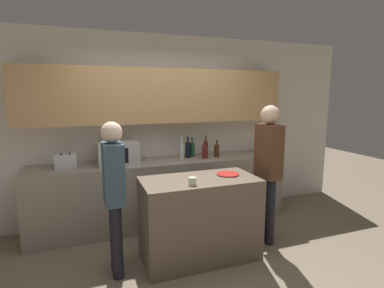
{
  "coord_description": "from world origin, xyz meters",
  "views": [
    {
      "loc": [
        -1.03,
        -2.63,
        1.85
      ],
      "look_at": [
        0.14,
        0.6,
        1.28
      ],
      "focal_mm": 28.0,
      "sensor_mm": 36.0,
      "label": 1
    }
  ],
  "objects": [
    {
      "name": "bottle_4",
      "position": [
        0.69,
        1.49,
        1.04
      ],
      "size": [
        0.07,
        0.07,
        0.31
      ],
      "color": "#472814",
      "rests_on": "back_counter"
    },
    {
      "name": "back_counter",
      "position": [
        0.0,
        1.39,
        0.46
      ],
      "size": [
        3.6,
        0.62,
        0.93
      ],
      "color": "gray",
      "rests_on": "ground_plane"
    },
    {
      "name": "bottle_3",
      "position": [
        0.6,
        1.31,
        1.03
      ],
      "size": [
        0.08,
        0.08,
        0.27
      ],
      "color": "maroon",
      "rests_on": "back_counter"
    },
    {
      "name": "bottle_1",
      "position": [
        0.39,
        1.46,
        1.05
      ],
      "size": [
        0.08,
        0.08,
        0.31
      ],
      "color": "black",
      "rests_on": "back_counter"
    },
    {
      "name": "toaster",
      "position": [
        -1.27,
        1.37,
        1.02
      ],
      "size": [
        0.26,
        0.16,
        0.18
      ],
      "color": "silver",
      "rests_on": "back_counter"
    },
    {
      "name": "back_wall",
      "position": [
        0.0,
        1.66,
        1.54
      ],
      "size": [
        6.4,
        0.4,
        2.7
      ],
      "color": "silver",
      "rests_on": "ground_plane"
    },
    {
      "name": "ground_plane",
      "position": [
        0.0,
        0.0,
        0.0
      ],
      "size": [
        14.0,
        14.0,
        0.0
      ],
      "primitive_type": "plane",
      "color": "#7F705B"
    },
    {
      "name": "bottle_0",
      "position": [
        0.26,
        1.35,
        1.05
      ],
      "size": [
        0.06,
        0.06,
        0.33
      ],
      "color": "silver",
      "rests_on": "back_counter"
    },
    {
      "name": "person_left",
      "position": [
        -0.78,
        0.33,
        0.94
      ],
      "size": [
        0.21,
        0.34,
        1.59
      ],
      "rotation": [
        0.0,
        0.0,
        -1.55
      ],
      "color": "black",
      "rests_on": "ground_plane"
    },
    {
      "name": "plate_on_island",
      "position": [
        0.51,
        0.39,
        0.93
      ],
      "size": [
        0.26,
        0.26,
        0.01
      ],
      "color": "red",
      "rests_on": "kitchen_island"
    },
    {
      "name": "potted_plant",
      "position": [
        1.58,
        1.37,
        1.12
      ],
      "size": [
        0.14,
        0.14,
        0.39
      ],
      "color": "silver",
      "rests_on": "back_counter"
    },
    {
      "name": "microwave",
      "position": [
        -0.62,
        1.37,
        1.08
      ],
      "size": [
        0.52,
        0.39,
        0.3
      ],
      "color": "#B7BABC",
      "rests_on": "back_counter"
    },
    {
      "name": "bottle_5",
      "position": [
        0.8,
        1.34,
        1.02
      ],
      "size": [
        0.08,
        0.08,
        0.26
      ],
      "color": "#472814",
      "rests_on": "back_counter"
    },
    {
      "name": "bottle_2",
      "position": [
        0.47,
        1.49,
        1.04
      ],
      "size": [
        0.07,
        0.07,
        0.29
      ],
      "color": "#194723",
      "rests_on": "back_counter"
    },
    {
      "name": "person_center",
      "position": [
        1.07,
        0.41,
        1.03
      ],
      "size": [
        0.23,
        0.35,
        1.72
      ],
      "rotation": [
        0.0,
        0.0,
        -4.65
      ],
      "color": "black",
      "rests_on": "ground_plane"
    },
    {
      "name": "cup_0",
      "position": [
        -0.02,
        0.15,
        0.97
      ],
      "size": [
        0.09,
        0.09,
        0.08
      ],
      "color": "beige",
      "rests_on": "kitchen_island"
    },
    {
      "name": "kitchen_island",
      "position": [
        0.14,
        0.35,
        0.46
      ],
      "size": [
        1.29,
        0.66,
        0.93
      ],
      "color": "brown",
      "rests_on": "ground_plane"
    }
  ]
}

